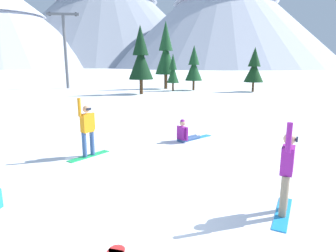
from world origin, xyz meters
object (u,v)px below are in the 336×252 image
(pine_tree_leaning, at_px, (141,57))
(pine_tree_tall, at_px, (166,52))
(pine_tree_twin, at_px, (254,68))
(pine_tree_slender, at_px, (194,66))
(snowboarder_foreground, at_px, (287,171))
(pine_tree_young, at_px, (173,71))
(snowboarder_background, at_px, (186,133))
(snowboarder_midground, at_px, (87,129))
(ski_lift_tower, at_px, (65,45))

(pine_tree_leaning, bearing_deg, pine_tree_tall, 62.12)
(pine_tree_leaning, distance_m, pine_tree_twin, 12.35)
(pine_tree_slender, height_order, pine_tree_twin, pine_tree_slender)
(snowboarder_foreground, distance_m, pine_tree_tall, 30.48)
(pine_tree_slender, bearing_deg, pine_tree_tall, 142.72)
(pine_tree_slender, xyz_separation_m, pine_tree_young, (-2.47, -0.63, -0.51))
(pine_tree_young, relative_size, pine_tree_twin, 0.87)
(snowboarder_background, xyz_separation_m, pine_tree_slender, (4.59, 21.95, 2.44))
(snowboarder_midground, distance_m, snowboarder_background, 4.05)
(snowboarder_background, height_order, pine_tree_tall, pine_tree_tall)
(pine_tree_tall, bearing_deg, ski_lift_tower, 170.70)
(pine_tree_tall, xyz_separation_m, ski_lift_tower, (-12.06, 1.98, 0.94))
(snowboarder_midground, height_order, snowboarder_background, snowboarder_midground)
(snowboarder_midground, relative_size, snowboarder_background, 1.25)
(pine_tree_tall, relative_size, pine_tree_twin, 1.66)
(pine_tree_young, xyz_separation_m, pine_tree_twin, (8.64, -1.76, 0.36))
(pine_tree_tall, distance_m, pine_tree_twin, 10.42)
(pine_tree_young, height_order, pine_tree_tall, pine_tree_tall)
(pine_tree_twin, distance_m, ski_lift_tower, 22.39)
(pine_tree_slender, relative_size, ski_lift_tower, 0.57)
(snowboarder_midground, xyz_separation_m, ski_lift_tower, (-6.82, 27.84, 4.30))
(pine_tree_young, bearing_deg, snowboarder_background, -95.67)
(snowboarder_foreground, distance_m, snowboarder_midground, 6.48)
(pine_tree_slender, bearing_deg, snowboarder_midground, -109.24)
(pine_tree_twin, bearing_deg, pine_tree_young, 168.50)
(snowboarder_midground, distance_m, pine_tree_tall, 26.60)
(snowboarder_background, bearing_deg, ski_lift_tower, 111.76)
(snowboarder_midground, relative_size, ski_lift_tower, 0.23)
(snowboarder_midground, xyz_separation_m, pine_tree_twin, (14.40, 21.20, 1.64))
(pine_tree_young, xyz_separation_m, ski_lift_tower, (-12.58, 4.88, 3.02))
(snowboarder_foreground, xyz_separation_m, pine_tree_young, (1.02, 27.38, 1.28))
(pine_tree_twin, xyz_separation_m, ski_lift_tower, (-21.22, 6.64, 2.66))
(pine_tree_young, xyz_separation_m, pine_tree_tall, (-0.52, 2.91, 2.07))
(pine_tree_slender, xyz_separation_m, pine_tree_tall, (-2.99, 2.28, 1.56))
(pine_tree_leaning, distance_m, ski_lift_tower, 12.00)
(pine_tree_slender, height_order, pine_tree_tall, pine_tree_tall)
(ski_lift_tower, bearing_deg, snowboarder_background, -68.24)
(pine_tree_slender, bearing_deg, snowboarder_background, -101.82)
(snowboarder_midground, relative_size, pine_tree_young, 0.49)
(snowboarder_foreground, relative_size, ski_lift_tower, 0.23)
(pine_tree_young, height_order, pine_tree_twin, pine_tree_twin)
(pine_tree_young, bearing_deg, snowboarder_midground, -104.08)
(pine_tree_leaning, height_order, pine_tree_young, pine_tree_leaning)
(pine_tree_tall, bearing_deg, pine_tree_leaning, -117.88)
(snowboarder_midground, xyz_separation_m, pine_tree_young, (5.76, 22.96, 1.28))
(snowboarder_foreground, bearing_deg, snowboarder_midground, 137.01)
(pine_tree_twin, bearing_deg, pine_tree_tall, 153.01)
(snowboarder_background, xyz_separation_m, pine_tree_twin, (10.76, 19.56, 2.28))
(snowboarder_foreground, relative_size, pine_tree_twin, 0.43)
(pine_tree_slender, bearing_deg, pine_tree_twin, -21.16)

